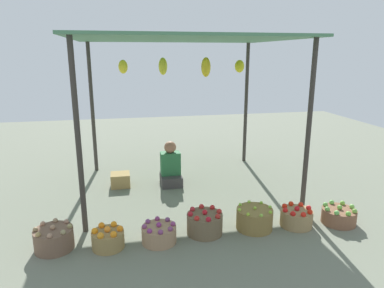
# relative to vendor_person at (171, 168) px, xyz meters

# --- Properties ---
(ground_plane) EXTENTS (14.00, 14.00, 0.00)m
(ground_plane) POSITION_rel_vendor_person_xyz_m (0.20, -0.20, -0.30)
(ground_plane) COLOR slate
(market_stall_structure) EXTENTS (3.39, 2.82, 2.51)m
(market_stall_structure) POSITION_rel_vendor_person_xyz_m (0.21, -0.20, 2.03)
(market_stall_structure) COLOR #38332D
(market_stall_structure) RESTS_ON ground
(vendor_person) EXTENTS (0.36, 0.44, 0.78)m
(vendor_person) POSITION_rel_vendor_person_xyz_m (0.00, 0.00, 0.00)
(vendor_person) COLOR #3C3A39
(vendor_person) RESTS_ON ground
(basket_potatoes) EXTENTS (0.45, 0.45, 0.31)m
(basket_potatoes) POSITION_rel_vendor_person_xyz_m (-1.67, -1.84, -0.16)
(basket_potatoes) COLOR brown
(basket_potatoes) RESTS_ON ground
(basket_oranges) EXTENTS (0.38, 0.38, 0.28)m
(basket_oranges) POSITION_rel_vendor_person_xyz_m (-1.04, -1.93, -0.18)
(basket_oranges) COLOR olive
(basket_oranges) RESTS_ON ground
(basket_purple_onions) EXTENTS (0.43, 0.43, 0.26)m
(basket_purple_onions) POSITION_rel_vendor_person_xyz_m (-0.43, -1.93, -0.19)
(basket_purple_onions) COLOR #A37F5D
(basket_purple_onions) RESTS_ON ground
(basket_red_apples) EXTENTS (0.46, 0.46, 0.33)m
(basket_red_apples) POSITION_rel_vendor_person_xyz_m (0.18, -1.83, -0.16)
(basket_red_apples) COLOR brown
(basket_red_apples) RESTS_ON ground
(basket_limes) EXTENTS (0.48, 0.48, 0.31)m
(basket_limes) POSITION_rel_vendor_person_xyz_m (0.85, -1.84, -0.16)
(basket_limes) COLOR olive
(basket_limes) RESTS_ON ground
(basket_red_tomatoes) EXTENTS (0.43, 0.43, 0.28)m
(basket_red_tomatoes) POSITION_rel_vendor_person_xyz_m (1.43, -1.88, -0.18)
(basket_red_tomatoes) COLOR #9B7E52
(basket_red_tomatoes) RESTS_ON ground
(basket_green_apples) EXTENTS (0.46, 0.46, 0.26)m
(basket_green_apples) POSITION_rel_vendor_person_xyz_m (2.04, -1.93, -0.19)
(basket_green_apples) COLOR brown
(basket_green_apples) RESTS_ON ground
(wooden_crate_near_vendor) EXTENTS (0.33, 0.32, 0.23)m
(wooden_crate_near_vendor) POSITION_rel_vendor_person_xyz_m (-0.88, 0.07, -0.18)
(wooden_crate_near_vendor) COLOR #9C7E48
(wooden_crate_near_vendor) RESTS_ON ground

